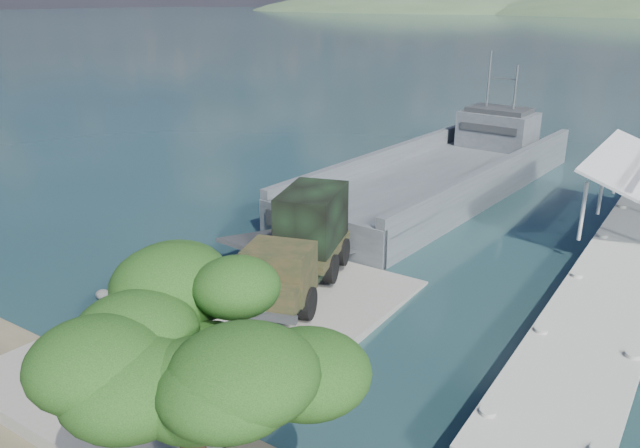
% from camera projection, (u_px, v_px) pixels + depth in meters
% --- Properties ---
extents(ground, '(1400.00, 1400.00, 0.00)m').
position_uv_depth(ground, '(245.00, 323.00, 27.04)').
color(ground, '#193A3C').
rests_on(ground, ground).
extents(boat_ramp, '(10.00, 18.00, 0.50)m').
position_uv_depth(boat_ramp, '(229.00, 327.00, 26.17)').
color(boat_ramp, gray).
rests_on(boat_ramp, ground).
extents(shoreline_rocks, '(3.20, 5.60, 0.90)m').
position_uv_depth(shoreline_rocks, '(155.00, 284.00, 30.65)').
color(shoreline_rocks, '#4F504E').
rests_on(shoreline_rocks, ground).
extents(landing_craft, '(10.85, 34.20, 10.01)m').
position_uv_depth(landing_craft, '(439.00, 182.00, 44.75)').
color(landing_craft, '#42484E').
rests_on(landing_craft, ground).
extents(military_truck, '(5.21, 9.36, 4.17)m').
position_uv_depth(military_truck, '(302.00, 243.00, 28.89)').
color(military_truck, black).
rests_on(military_truck, boat_ramp).
extents(soldier, '(0.80, 0.72, 1.82)m').
position_uv_depth(soldier, '(220.00, 299.00, 26.06)').
color(soldier, black).
rests_on(soldier, boat_ramp).
extents(overhang_tree, '(7.85, 7.23, 7.13)m').
position_uv_depth(overhang_tree, '(184.00, 342.00, 14.54)').
color(overhang_tree, black).
rests_on(overhang_tree, ground).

